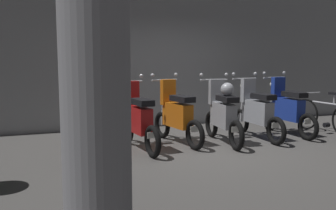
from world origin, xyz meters
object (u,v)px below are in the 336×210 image
motorbike_slot_0 (91,124)px  motorbike_slot_2 (176,115)px  motorbike_slot_1 (138,120)px  motorbike_slot_5 (287,109)px  motorbike_slot_3 (223,113)px  motorbike_slot_4 (256,112)px  bicycle (325,116)px  support_pillar (94,49)px

motorbike_slot_0 → motorbike_slot_2: bearing=6.0°
motorbike_slot_1 → motorbike_slot_5: (3.23, 0.22, 0.00)m
motorbike_slot_2 → motorbike_slot_3: size_ratio=0.99×
motorbike_slot_1 → motorbike_slot_4: same height
motorbike_slot_3 → motorbike_slot_5: same height
motorbike_slot_5 → motorbike_slot_4: bearing=-171.0°
motorbike_slot_5 → motorbike_slot_0: bearing=-177.9°
motorbike_slot_4 → motorbike_slot_5: size_ratio=1.00×
motorbike_slot_1 → motorbike_slot_5: bearing=3.9°
motorbike_slot_0 → motorbike_slot_2: size_ratio=1.16×
motorbike_slot_1 → bicycle: bearing=0.7°
motorbike_slot_3 → motorbike_slot_4: (0.80, 0.13, -0.04)m
motorbike_slot_0 → motorbike_slot_2: 1.61m
motorbike_slot_3 → motorbike_slot_2: bearing=161.3°
motorbike_slot_2 → motorbike_slot_3: same height
motorbike_slot_2 → bicycle: bearing=-3.3°
motorbike_slot_5 → bicycle: 0.86m
motorbike_slot_0 → motorbike_slot_5: size_ratio=1.15×
motorbike_slot_0 → motorbike_slot_4: size_ratio=1.15×
motorbike_slot_2 → bicycle: (3.25, -0.19, -0.17)m
bicycle → motorbike_slot_4: bearing=178.7°
motorbike_slot_5 → bicycle: size_ratio=0.98×
motorbike_slot_1 → motorbike_slot_5: same height
motorbike_slot_5 → support_pillar: (-4.48, -3.77, 1.14)m
motorbike_slot_0 → support_pillar: support_pillar is taller
motorbike_slot_5 → support_pillar: bearing=-140.0°
motorbike_slot_0 → motorbike_slot_1: 0.80m
motorbike_slot_5 → motorbike_slot_3: bearing=-171.0°
support_pillar → motorbike_slot_2: bearing=61.5°
motorbike_slot_4 → support_pillar: bearing=-135.3°
motorbike_slot_1 → motorbike_slot_4: size_ratio=1.00×
motorbike_slot_4 → bicycle: (1.64, -0.04, -0.17)m
motorbike_slot_4 → support_pillar: support_pillar is taller
motorbike_slot_2 → motorbike_slot_3: (0.82, -0.28, 0.04)m
motorbike_slot_4 → motorbike_slot_5: 0.82m
motorbike_slot_2 → motorbike_slot_4: bearing=-5.3°
motorbike_slot_3 → motorbike_slot_5: (1.61, 0.25, -0.04)m
motorbike_slot_5 → bicycle: (0.83, -0.17, -0.17)m
motorbike_slot_0 → motorbike_slot_2: motorbike_slot_2 is taller
motorbike_slot_1 → bicycle: motorbike_slot_1 is taller
motorbike_slot_1 → motorbike_slot_3: size_ratio=1.00×
motorbike_slot_1 → motorbike_slot_5: size_ratio=1.00×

